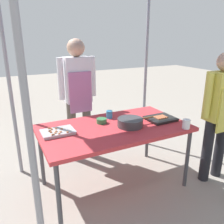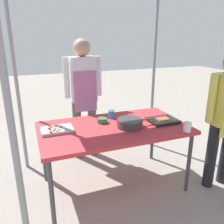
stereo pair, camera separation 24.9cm
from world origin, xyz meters
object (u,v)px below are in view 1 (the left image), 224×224
(tray_meat_skewers, at_px, (58,132))
(condiment_bowl, at_px, (102,121))
(drink_cup_by_wok, at_px, (109,114))
(vendor_woman, at_px, (78,91))
(cooking_wok, at_px, (130,122))
(drink_cup_near_edge, at_px, (186,124))
(tray_grilled_sausages, at_px, (161,119))
(customer_nearby, at_px, (220,109))
(stall_table, at_px, (114,131))

(tray_meat_skewers, distance_m, condiment_bowl, 0.52)
(drink_cup_by_wok, height_order, vendor_woman, vendor_woman)
(cooking_wok, height_order, drink_cup_near_edge, drink_cup_near_edge)
(tray_grilled_sausages, relative_size, vendor_woman, 0.19)
(tray_meat_skewers, distance_m, drink_cup_by_wok, 0.69)
(drink_cup_near_edge, distance_m, customer_nearby, 0.50)
(tray_grilled_sausages, height_order, condiment_bowl, condiment_bowl)
(tray_grilled_sausages, bearing_deg, cooking_wok, -178.90)
(stall_table, bearing_deg, condiment_bowl, 117.59)
(stall_table, bearing_deg, drink_cup_by_wok, 74.75)
(tray_grilled_sausages, relative_size, cooking_wok, 0.74)
(tray_grilled_sausages, distance_m, tray_meat_skewers, 1.19)
(cooking_wok, xyz_separation_m, customer_nearby, (0.99, -0.32, 0.10))
(stall_table, relative_size, tray_grilled_sausages, 4.94)
(cooking_wok, bearing_deg, drink_cup_by_wok, 104.39)
(vendor_woman, bearing_deg, drink_cup_by_wok, 108.98)
(stall_table, xyz_separation_m, customer_nearby, (1.15, -0.40, 0.20))
(condiment_bowl, bearing_deg, drink_cup_near_edge, -36.89)
(stall_table, height_order, vendor_woman, vendor_woman)
(stall_table, distance_m, vendor_woman, 0.88)
(cooking_wok, xyz_separation_m, condiment_bowl, (-0.24, 0.23, -0.02))
(tray_grilled_sausages, bearing_deg, vendor_woman, 128.13)
(tray_meat_skewers, xyz_separation_m, drink_cup_near_edge, (1.25, -0.48, 0.03))
(vendor_woman, bearing_deg, tray_grilled_sausages, 128.13)
(tray_meat_skewers, distance_m, vendor_woman, 0.91)
(stall_table, xyz_separation_m, tray_grilled_sausages, (0.58, -0.07, 0.07))
(stall_table, height_order, drink_cup_by_wok, drink_cup_by_wok)
(tray_meat_skewers, bearing_deg, tray_grilled_sausages, -7.45)
(condiment_bowl, height_order, vendor_woman, vendor_woman)
(condiment_bowl, height_order, drink_cup_near_edge, drink_cup_near_edge)
(condiment_bowl, relative_size, vendor_woman, 0.07)
(stall_table, distance_m, tray_grilled_sausages, 0.59)
(cooking_wok, relative_size, condiment_bowl, 3.77)
(drink_cup_by_wok, bearing_deg, tray_meat_skewers, -165.09)
(tray_meat_skewers, distance_m, drink_cup_near_edge, 1.34)
(tray_meat_skewers, bearing_deg, drink_cup_near_edge, -21.04)
(cooking_wok, relative_size, drink_cup_near_edge, 4.37)
(tray_meat_skewers, bearing_deg, drink_cup_by_wok, 14.91)
(stall_table, xyz_separation_m, tray_meat_skewers, (-0.60, 0.08, 0.07))
(customer_nearby, bearing_deg, vendor_woman, 136.12)
(tray_grilled_sausages, bearing_deg, stall_table, 173.02)
(drink_cup_by_wok, bearing_deg, stall_table, -105.25)
(tray_grilled_sausages, bearing_deg, drink_cup_by_wok, 146.81)
(tray_grilled_sausages, relative_size, condiment_bowl, 2.79)
(drink_cup_near_edge, relative_size, drink_cup_by_wok, 1.08)
(cooking_wok, relative_size, drink_cup_by_wok, 4.73)
(tray_grilled_sausages, height_order, customer_nearby, customer_nearby)
(tray_grilled_sausages, bearing_deg, tray_meat_skewers, 172.55)
(condiment_bowl, bearing_deg, customer_nearby, -24.29)
(stall_table, bearing_deg, tray_meat_skewers, 172.10)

